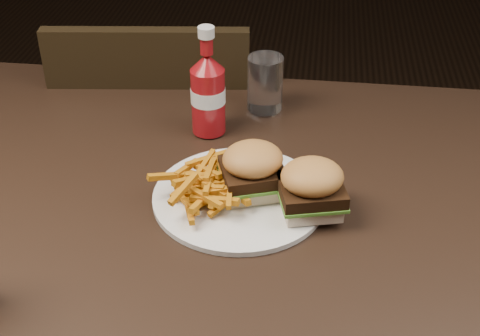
# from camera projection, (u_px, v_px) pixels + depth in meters

# --- Properties ---
(dining_table) EXTENTS (1.20, 0.80, 0.04)m
(dining_table) POSITION_uv_depth(u_px,v_px,m) (198.00, 206.00, 1.01)
(dining_table) COLOR black
(dining_table) RESTS_ON ground
(chair_far) EXTENTS (0.45, 0.45, 0.04)m
(chair_far) POSITION_uv_depth(u_px,v_px,m) (168.00, 168.00, 1.62)
(chair_far) COLOR black
(chair_far) RESTS_ON ground
(plate) EXTENTS (0.26, 0.26, 0.01)m
(plate) POSITION_uv_depth(u_px,v_px,m) (239.00, 197.00, 0.99)
(plate) COLOR white
(plate) RESTS_ON dining_table
(sandwich_half_a) EXTENTS (0.10, 0.10, 0.02)m
(sandwich_half_a) POSITION_uv_depth(u_px,v_px,m) (252.00, 185.00, 0.98)
(sandwich_half_a) COLOR beige
(sandwich_half_a) RESTS_ON plate
(sandwich_half_b) EXTENTS (0.10, 0.09, 0.02)m
(sandwich_half_b) POSITION_uv_depth(u_px,v_px,m) (310.00, 203.00, 0.95)
(sandwich_half_b) COLOR #F6D9C2
(sandwich_half_b) RESTS_ON plate
(fries_pile) EXTENTS (0.14, 0.14, 0.04)m
(fries_pile) POSITION_uv_depth(u_px,v_px,m) (206.00, 183.00, 0.97)
(fries_pile) COLOR #B7741B
(fries_pile) RESTS_ON plate
(ketchup_bottle) EXTENTS (0.07, 0.07, 0.11)m
(ketchup_bottle) POSITION_uv_depth(u_px,v_px,m) (208.00, 101.00, 1.11)
(ketchup_bottle) COLOR maroon
(ketchup_bottle) RESTS_ON dining_table
(tumbler) EXTENTS (0.07, 0.07, 0.10)m
(tumbler) POSITION_uv_depth(u_px,v_px,m) (265.00, 83.00, 1.18)
(tumbler) COLOR white
(tumbler) RESTS_ON dining_table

